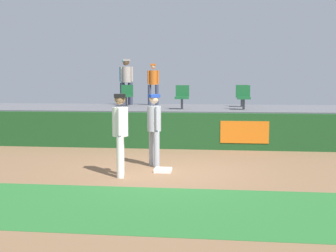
% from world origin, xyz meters
% --- Properties ---
extents(ground_plane, '(60.00, 60.00, 0.00)m').
position_xyz_m(ground_plane, '(0.00, 0.00, 0.00)').
color(ground_plane, brown).
extents(grass_foreground_strip, '(18.00, 2.80, 0.01)m').
position_xyz_m(grass_foreground_strip, '(0.00, -3.09, 0.00)').
color(grass_foreground_strip, '#26662B').
rests_on(grass_foreground_strip, ground_plane).
extents(first_base, '(0.40, 0.40, 0.08)m').
position_xyz_m(first_base, '(0.04, -0.09, 0.04)').
color(first_base, white).
rests_on(first_base, ground_plane).
extents(player_fielder_home, '(0.41, 0.60, 1.87)m').
position_xyz_m(player_fielder_home, '(-0.85, -0.68, 1.08)').
color(player_fielder_home, white).
rests_on(player_fielder_home, ground_plane).
extents(player_runner_visitor, '(0.47, 0.47, 1.83)m').
position_xyz_m(player_runner_visitor, '(-0.27, 0.59, 1.06)').
color(player_runner_visitor, '#9EA3AD').
rests_on(player_runner_visitor, ground_plane).
extents(field_wall, '(18.00, 0.26, 1.16)m').
position_xyz_m(field_wall, '(0.01, 3.58, 0.58)').
color(field_wall, '#19471E').
rests_on(field_wall, ground_plane).
extents(bleacher_platform, '(18.00, 4.80, 1.19)m').
position_xyz_m(bleacher_platform, '(0.00, 6.15, 0.60)').
color(bleacher_platform, '#59595E').
rests_on(bleacher_platform, ground_plane).
extents(seat_front_right, '(0.45, 0.44, 0.84)m').
position_xyz_m(seat_front_right, '(2.18, 5.02, 1.66)').
color(seat_front_right, '#4C4C51').
rests_on(seat_front_right, bleacher_platform).
extents(seat_front_center, '(0.48, 0.44, 0.84)m').
position_xyz_m(seat_front_center, '(0.05, 5.02, 1.66)').
color(seat_front_center, '#4C4C51').
rests_on(seat_front_center, bleacher_platform).
extents(seat_back_right, '(0.45, 0.44, 0.84)m').
position_xyz_m(seat_back_right, '(2.20, 6.82, 1.66)').
color(seat_back_right, '#4C4C51').
rests_on(seat_back_right, bleacher_platform).
extents(seat_back_left, '(0.48, 0.44, 0.84)m').
position_xyz_m(seat_back_left, '(-2.33, 6.82, 1.66)').
color(seat_back_left, '#4C4C51').
rests_on(seat_back_left, bleacher_platform).
extents(spectator_hooded, '(0.47, 0.37, 1.70)m').
position_xyz_m(spectator_hooded, '(-1.40, 7.70, 2.18)').
color(spectator_hooded, '#33384C').
rests_on(spectator_hooded, bleacher_platform).
extents(spectator_capped, '(0.53, 0.37, 1.90)m').
position_xyz_m(spectator_capped, '(-2.51, 7.70, 2.29)').
color(spectator_capped, '#33384C').
rests_on(spectator_capped, bleacher_platform).
extents(spectator_casual, '(0.53, 0.37, 1.89)m').
position_xyz_m(spectator_casual, '(-2.58, 7.80, 2.28)').
color(spectator_casual, '#33384C').
rests_on(spectator_casual, bleacher_platform).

